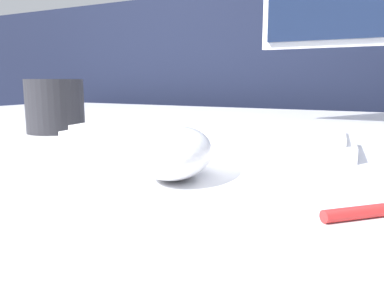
% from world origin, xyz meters
% --- Properties ---
extents(partition_panel, '(5.00, 0.03, 1.09)m').
position_xyz_m(partition_panel, '(0.00, 0.71, 0.54)').
color(partition_panel, black).
rests_on(partition_panel, ground_plane).
extents(computer_mouse_near, '(0.09, 0.12, 0.04)m').
position_xyz_m(computer_mouse_near, '(0.03, -0.26, 0.72)').
color(computer_mouse_near, white).
rests_on(computer_mouse_near, desk).
extents(keyboard, '(0.37, 0.15, 0.02)m').
position_xyz_m(keyboard, '(-0.02, -0.11, 0.71)').
color(keyboard, silver).
rests_on(keyboard, desk).
extents(mug, '(0.09, 0.09, 0.09)m').
position_xyz_m(mug, '(-0.28, -0.10, 0.74)').
color(mug, '#232328').
rests_on(mug, desk).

